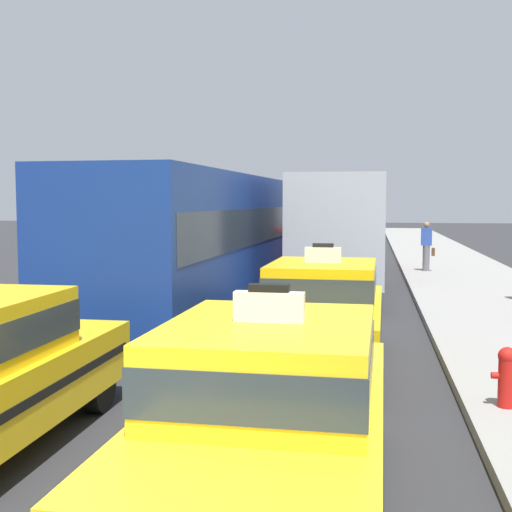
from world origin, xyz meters
The scene contains 10 objects.
lane_stripe_left_right centered at (0.00, 20.00, 0.00)m, with size 0.14×80.00×0.01m, color silver.
sidewalk_curb centered at (5.60, 15.00, 0.07)m, with size 4.00×90.00×0.15m, color gray.
bus_left_second centered at (-1.51, 12.49, 1.82)m, with size 2.86×11.27×3.22m.
taxi_left_third centered at (-1.67, 22.04, 0.88)m, with size 2.05×4.65×1.96m.
taxi_right_nearest centered at (1.66, 2.66, 0.88)m, with size 1.90×4.59×1.96m.
taxi_right_second centered at (1.73, 7.87, 0.88)m, with size 1.90×4.59×1.96m.
box_truck_right_third centered at (1.63, 15.82, 1.78)m, with size 2.30×6.96×3.27m.
sedan_right_fourth centered at (1.53, 23.02, 0.85)m, with size 1.82×4.32×1.58m.
pedestrian_by_storefront centered at (4.42, 21.62, 1.02)m, with size 0.47×0.24×1.73m.
fire_hydrant centered at (4.08, 5.62, 0.55)m, with size 0.36×0.22×0.73m.
Camera 1 is at (2.44, -2.64, 2.62)m, focal length 47.05 mm.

